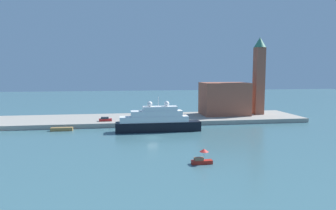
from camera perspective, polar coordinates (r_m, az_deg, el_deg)
name	(u,v)px	position (r m, az deg, el deg)	size (l,w,h in m)	color
ground	(153,138)	(80.52, -2.90, -6.12)	(400.00, 400.00, 0.00)	#3D6670
quay_dock	(144,119)	(106.98, -4.40, -2.66)	(110.00, 22.30, 1.42)	gray
large_yacht	(157,121)	(88.45, -2.03, -3.04)	(24.54, 4.12, 10.08)	black
small_motorboat	(202,158)	(58.47, 6.34, -9.86)	(3.94, 1.68, 2.90)	#B22319
work_barge	(62,129)	(94.89, -19.17, -4.27)	(6.22, 1.61, 0.99)	olive
harbor_building	(224,99)	(114.15, 10.44, 1.16)	(16.63, 11.64, 11.81)	#93513D
bell_tower	(259,73)	(118.17, 16.59, 5.66)	(4.46, 4.46, 28.25)	#93513D
parked_car	(105,119)	(100.16, -11.59, -2.63)	(4.01, 1.65, 1.34)	#B21E1E
person_figure	(122,119)	(98.85, -8.59, -2.56)	(0.36, 0.36, 1.74)	#334C8C
mooring_bollard	(152,121)	(97.17, -3.05, -2.94)	(0.53, 0.53, 0.65)	black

